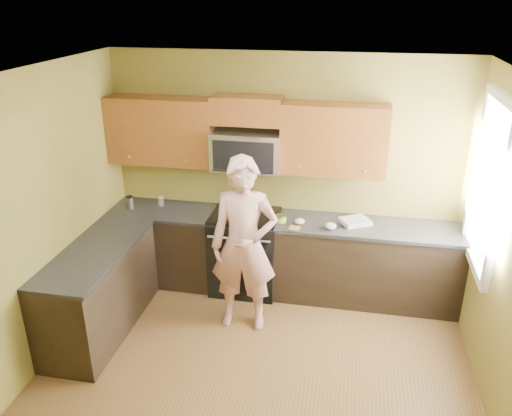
% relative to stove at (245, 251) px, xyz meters
% --- Properties ---
extents(floor, '(4.00, 4.00, 0.00)m').
position_rel_stove_xyz_m(floor, '(0.40, -1.68, -0.47)').
color(floor, brown).
rests_on(floor, ground).
extents(ceiling, '(4.00, 4.00, 0.00)m').
position_rel_stove_xyz_m(ceiling, '(0.40, -1.68, 2.23)').
color(ceiling, white).
rests_on(ceiling, ground).
extents(wall_back, '(4.00, 0.00, 4.00)m').
position_rel_stove_xyz_m(wall_back, '(0.40, 0.32, 0.88)').
color(wall_back, olive).
rests_on(wall_back, ground).
extents(wall_left, '(0.00, 4.00, 4.00)m').
position_rel_stove_xyz_m(wall_left, '(-1.60, -1.68, 0.88)').
color(wall_left, olive).
rests_on(wall_left, ground).
extents(cabinet_back_run, '(4.00, 0.60, 0.88)m').
position_rel_stove_xyz_m(cabinet_back_run, '(0.40, 0.02, -0.03)').
color(cabinet_back_run, black).
rests_on(cabinet_back_run, floor).
extents(cabinet_left_run, '(0.60, 1.60, 0.88)m').
position_rel_stove_xyz_m(cabinet_left_run, '(-1.30, -1.08, -0.03)').
color(cabinet_left_run, black).
rests_on(cabinet_left_run, floor).
extents(countertop_back, '(4.00, 0.62, 0.04)m').
position_rel_stove_xyz_m(countertop_back, '(0.40, 0.01, 0.43)').
color(countertop_back, black).
rests_on(countertop_back, cabinet_back_run).
extents(countertop_left, '(0.62, 1.60, 0.04)m').
position_rel_stove_xyz_m(countertop_left, '(-1.29, -1.08, 0.43)').
color(countertop_left, black).
rests_on(countertop_left, cabinet_left_run).
extents(stove, '(0.76, 0.65, 0.95)m').
position_rel_stove_xyz_m(stove, '(0.00, 0.00, 0.00)').
color(stove, black).
rests_on(stove, floor).
extents(microwave, '(0.76, 0.40, 0.42)m').
position_rel_stove_xyz_m(microwave, '(0.00, 0.12, 0.97)').
color(microwave, silver).
rests_on(microwave, wall_back).
extents(upper_cab_left, '(1.22, 0.33, 0.75)m').
position_rel_stove_xyz_m(upper_cab_left, '(-0.99, 0.16, 0.97)').
color(upper_cab_left, brown).
rests_on(upper_cab_left, wall_back).
extents(upper_cab_right, '(1.12, 0.33, 0.75)m').
position_rel_stove_xyz_m(upper_cab_right, '(0.94, 0.16, 0.97)').
color(upper_cab_right, brown).
rests_on(upper_cab_right, wall_back).
extents(upper_cab_over_mw, '(0.76, 0.33, 0.30)m').
position_rel_stove_xyz_m(upper_cab_over_mw, '(0.00, 0.16, 1.62)').
color(upper_cab_over_mw, brown).
rests_on(upper_cab_over_mw, wall_back).
extents(window, '(0.06, 1.06, 1.66)m').
position_rel_stove_xyz_m(window, '(2.38, -0.48, 1.17)').
color(window, white).
rests_on(window, wall_right).
extents(woman, '(0.70, 0.49, 1.85)m').
position_rel_stove_xyz_m(woman, '(0.14, -0.70, 0.45)').
color(woman, '#CE6768').
rests_on(woman, floor).
extents(frying_pan, '(0.30, 0.47, 0.06)m').
position_rel_stove_xyz_m(frying_pan, '(0.07, -0.26, 0.47)').
color(frying_pan, black).
rests_on(frying_pan, stove).
extents(butter_tub, '(0.17, 0.17, 0.09)m').
position_rel_stove_xyz_m(butter_tub, '(0.41, -0.06, 0.45)').
color(butter_tub, yellow).
rests_on(butter_tub, countertop_back).
extents(toast_slice, '(0.12, 0.12, 0.01)m').
position_rel_stove_xyz_m(toast_slice, '(0.59, -0.21, 0.45)').
color(toast_slice, '#B27F47').
rests_on(toast_slice, countertop_back).
extents(napkin_a, '(0.14, 0.15, 0.06)m').
position_rel_stove_xyz_m(napkin_a, '(0.63, -0.08, 0.48)').
color(napkin_a, silver).
rests_on(napkin_a, countertop_back).
extents(napkin_b, '(0.14, 0.15, 0.07)m').
position_rel_stove_xyz_m(napkin_b, '(0.97, -0.14, 0.48)').
color(napkin_b, silver).
rests_on(napkin_b, countertop_back).
extents(dish_towel, '(0.38, 0.36, 0.05)m').
position_rel_stove_xyz_m(dish_towel, '(1.23, 0.05, 0.47)').
color(dish_towel, silver).
rests_on(dish_towel, countertop_back).
extents(travel_mug, '(0.09, 0.09, 0.16)m').
position_rel_stove_xyz_m(travel_mug, '(-1.36, -0.04, 0.45)').
color(travel_mug, silver).
rests_on(travel_mug, countertop_back).
extents(glass_a, '(0.08, 0.08, 0.12)m').
position_rel_stove_xyz_m(glass_a, '(-1.05, 0.12, 0.51)').
color(glass_a, silver).
rests_on(glass_a, countertop_back).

